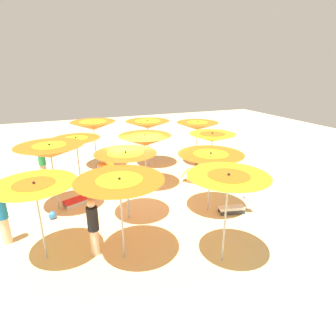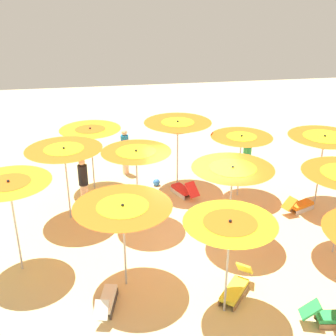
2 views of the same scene
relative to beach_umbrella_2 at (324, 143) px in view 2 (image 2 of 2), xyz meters
name	(u,v)px [view 2 (image 2 of 2)]	position (x,y,z in m)	size (l,w,h in m)	color
ground	(193,234)	(-1.08, 4.27, -2.15)	(38.17, 38.17, 0.04)	beige
beach_umbrella_2	(324,143)	(0.00, 0.00, 0.00)	(2.21, 2.21, 2.40)	#B2B2B7
beach_umbrella_3	(230,229)	(-4.25, 4.28, -0.03)	(1.91, 1.91, 2.32)	#B2B2B7
beach_umbrella_4	(232,175)	(-1.60, 3.40, -0.11)	(2.16, 2.16, 2.30)	#B2B2B7
beach_umbrella_5	(241,141)	(1.02, 2.28, -0.19)	(1.99, 1.99, 2.17)	#B2B2B7
beach_umbrella_6	(123,213)	(-2.98, 6.34, -0.19)	(2.22, 2.22, 2.19)	#B2B2B7
beach_umbrella_7	(136,157)	(-0.23, 5.77, 0.02)	(1.98, 1.98, 2.37)	#B2B2B7
beach_umbrella_8	(178,128)	(1.99, 4.17, 0.03)	(2.26, 2.26, 2.44)	#B2B2B7
beach_umbrella_9	(9,189)	(-1.96, 8.89, 0.10)	(1.98, 1.98, 2.49)	#B2B2B7
beach_umbrella_10	(64,155)	(0.42, 7.79, -0.05)	(2.22, 2.22, 2.33)	#B2B2B7
beach_umbrella_11	(90,134)	(2.37, 7.05, -0.12)	(2.03, 2.03, 2.24)	#B2B2B7
lounger_0	(333,316)	(-5.01, 2.13, -1.93)	(0.53, 1.30, 0.57)	olive
lounger_1	(299,205)	(-0.32, 0.69, -1.93)	(0.77, 1.21, 0.55)	silver
lounger_2	(184,190)	(1.29, 4.08, -1.92)	(1.28, 0.82, 0.64)	silver
lounger_3	(107,301)	(-3.75, 6.83, -1.94)	(1.22, 0.57, 0.56)	#333338
lounger_4	(236,288)	(-3.78, 3.88, -1.93)	(1.17, 1.06, 0.60)	olive
beachgoer_0	(247,151)	(2.46, 1.50, -1.14)	(0.30, 0.30, 1.87)	#D8A87F
beachgoer_1	(125,151)	(3.42, 5.87, -1.22)	(0.30, 0.30, 1.74)	beige
beachgoer_2	(83,182)	(1.11, 7.35, -1.28)	(0.30, 0.30, 1.63)	beige
beach_ball	(156,182)	(2.21, 4.88, -2.01)	(0.26, 0.26, 0.26)	#337FE5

